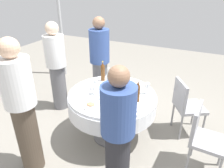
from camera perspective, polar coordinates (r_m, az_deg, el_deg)
ground_plane at (r=3.35m, az=-0.00°, el=-13.68°), size 10.00×10.00×0.00m
dining_table at (r=3.01m, az=-0.00°, el=-5.08°), size 1.24×1.24×0.74m
bottle_brown_outer at (r=2.70m, az=6.93°, el=-2.05°), size 0.06×0.06×0.30m
bottle_dark_green_near at (r=2.71m, az=-0.50°, el=-1.33°), size 0.06×0.06×0.34m
bottle_brown_east at (r=3.25m, az=-2.50°, el=3.35°), size 0.06×0.06×0.31m
bottle_clear_west at (r=2.74m, az=4.65°, el=-1.94°), size 0.07×0.07×0.26m
bottle_amber_far at (r=2.81m, az=1.59°, el=-0.94°), size 0.06×0.06×0.27m
bottle_dark_green_north at (r=2.85m, az=-0.01°, el=-0.02°), size 0.06×0.06×0.32m
bottle_clear_mid at (r=3.05m, az=-0.89°, el=1.60°), size 0.06×0.06×0.30m
wine_glass_west at (r=2.88m, az=-4.80°, el=-1.10°), size 0.07×0.07×0.13m
wine_glass_far at (r=3.00m, az=-4.54°, el=0.40°), size 0.07×0.07×0.15m
wine_glass_north at (r=2.91m, az=9.43°, el=-0.54°), size 0.07×0.07×0.16m
plate_rear at (r=2.66m, az=-5.73°, el=-5.66°), size 0.23×0.23×0.04m
plate_inner at (r=3.03m, az=4.18°, el=-1.30°), size 0.23×0.23×0.04m
plate_front at (r=3.30m, az=1.95°, el=1.18°), size 0.25×0.25×0.04m
plate_left at (r=2.56m, az=0.30°, el=-6.99°), size 0.26×0.26×0.02m
folded_napkin at (r=2.60m, az=5.94°, el=-6.41°), size 0.16×0.16×0.02m
person_outer at (r=2.14m, az=1.60°, el=-13.40°), size 0.34×0.34×1.51m
person_near at (r=3.77m, az=-14.71°, el=4.74°), size 0.34×0.34×1.57m
person_east at (r=3.70m, az=-3.30°, el=5.75°), size 0.34×0.34×1.63m
person_west at (r=2.56m, az=-23.04°, el=-5.92°), size 0.34×0.34×1.67m
chair_north at (r=3.31m, az=19.12°, el=-4.95°), size 0.55×0.55×0.87m
chair_mid at (r=2.77m, az=23.23°, el=-12.39°), size 0.42×0.42×0.87m
tent_pole_main at (r=5.17m, az=-13.69°, el=15.23°), size 0.07×0.07×2.44m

